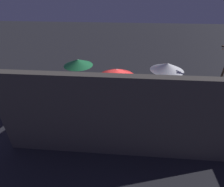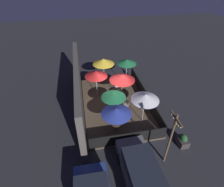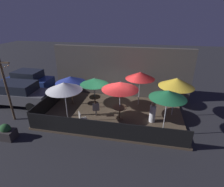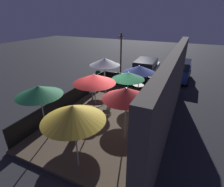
{
  "view_description": "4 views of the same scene",
  "coord_description": "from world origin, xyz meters",
  "px_view_note": "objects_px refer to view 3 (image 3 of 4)",
  "views": [
    {
      "loc": [
        0.06,
        8.15,
        6.28
      ],
      "look_at": [
        0.73,
        -0.07,
        1.23
      ],
      "focal_mm": 28.0,
      "sensor_mm": 36.0,
      "label": 1
    },
    {
      "loc": [
        -11.1,
        2.39,
        9.48
      ],
      "look_at": [
        -0.04,
        0.28,
        1.17
      ],
      "focal_mm": 28.0,
      "sensor_mm": 36.0,
      "label": 2
    },
    {
      "loc": [
        1.8,
        -9.49,
        5.75
      ],
      "look_at": [
        -0.12,
        0.14,
        1.35
      ],
      "focal_mm": 28.0,
      "sensor_mm": 36.0,
      "label": 3
    },
    {
      "loc": [
        7.29,
        3.42,
        5.0
      ],
      "look_at": [
        -0.37,
        -0.12,
        1.19
      ],
      "focal_mm": 28.0,
      "sensor_mm": 36.0,
      "label": 4
    }
  ],
  "objects_px": {
    "patron_0": "(153,113)",
    "planter_box": "(6,132)",
    "parked_car_0": "(18,93)",
    "patio_umbrella_0": "(94,81)",
    "dining_table_0": "(95,99)",
    "parked_car_1": "(29,80)",
    "patio_umbrella_2": "(70,79)",
    "light_post": "(6,87)",
    "patio_umbrella_6": "(177,82)",
    "patio_umbrella_4": "(64,86)",
    "dining_table_2": "(72,96)",
    "patio_chair_0": "(96,109)",
    "dining_table_1": "(120,109)",
    "patio_umbrella_1": "(120,86)",
    "patio_chair_1": "(82,119)",
    "patio_umbrella_5": "(140,75)",
    "patio_umbrella_3": "(168,94)"
  },
  "relations": [
    {
      "from": "patio_umbrella_2",
      "to": "patio_umbrella_4",
      "type": "bearing_deg",
      "value": -74.26
    },
    {
      "from": "patio_umbrella_0",
      "to": "planter_box",
      "type": "distance_m",
      "value": 5.46
    },
    {
      "from": "patio_umbrella_0",
      "to": "parked_car_0",
      "type": "distance_m",
      "value": 5.55
    },
    {
      "from": "patron_0",
      "to": "planter_box",
      "type": "distance_m",
      "value": 7.76
    },
    {
      "from": "patio_umbrella_4",
      "to": "parked_car_1",
      "type": "xyz_separation_m",
      "value": [
        -5.3,
        4.16,
        -1.46
      ]
    },
    {
      "from": "patio_chair_1",
      "to": "patio_umbrella_6",
      "type": "bearing_deg",
      "value": -9.65
    },
    {
      "from": "dining_table_1",
      "to": "light_post",
      "type": "xyz_separation_m",
      "value": [
        -6.23,
        -1.16,
        1.37
      ]
    },
    {
      "from": "patio_umbrella_2",
      "to": "planter_box",
      "type": "height_order",
      "value": "patio_umbrella_2"
    },
    {
      "from": "dining_table_0",
      "to": "parked_car_1",
      "type": "xyz_separation_m",
      "value": [
        -6.36,
        2.2,
        0.12
      ]
    },
    {
      "from": "patio_umbrella_3",
      "to": "patio_umbrella_6",
      "type": "relative_size",
      "value": 1.02
    },
    {
      "from": "patio_umbrella_3",
      "to": "patio_umbrella_4",
      "type": "distance_m",
      "value": 5.31
    },
    {
      "from": "patio_umbrella_5",
      "to": "dining_table_0",
      "type": "distance_m",
      "value": 3.32
    },
    {
      "from": "patio_umbrella_2",
      "to": "patio_chair_0",
      "type": "height_order",
      "value": "patio_umbrella_2"
    },
    {
      "from": "patio_umbrella_1",
      "to": "patio_umbrella_3",
      "type": "distance_m",
      "value": 2.63
    },
    {
      "from": "patio_umbrella_1",
      "to": "patio_chair_0",
      "type": "relative_size",
      "value": 2.56
    },
    {
      "from": "patio_umbrella_6",
      "to": "patio_umbrella_4",
      "type": "bearing_deg",
      "value": -161.88
    },
    {
      "from": "patio_umbrella_6",
      "to": "parked_car_1",
      "type": "bearing_deg",
      "value": 168.92
    },
    {
      "from": "patio_chair_0",
      "to": "patron_0",
      "type": "xyz_separation_m",
      "value": [
        3.33,
        0.06,
        0.08
      ]
    },
    {
      "from": "patio_chair_1",
      "to": "patio_umbrella_1",
      "type": "bearing_deg",
      "value": 0.0
    },
    {
      "from": "parked_car_0",
      "to": "patio_umbrella_1",
      "type": "bearing_deg",
      "value": -6.85
    },
    {
      "from": "patio_chair_1",
      "to": "patron_0",
      "type": "distance_m",
      "value": 3.96
    },
    {
      "from": "patio_chair_1",
      "to": "planter_box",
      "type": "height_order",
      "value": "patio_chair_1"
    },
    {
      "from": "patio_chair_0",
      "to": "patron_0",
      "type": "height_order",
      "value": "patron_0"
    },
    {
      "from": "dining_table_2",
      "to": "patron_0",
      "type": "height_order",
      "value": "patron_0"
    },
    {
      "from": "light_post",
      "to": "patio_umbrella_4",
      "type": "bearing_deg",
      "value": 4.35
    },
    {
      "from": "patio_umbrella_6",
      "to": "dining_table_1",
      "type": "distance_m",
      "value": 3.61
    },
    {
      "from": "patio_umbrella_0",
      "to": "light_post",
      "type": "height_order",
      "value": "light_post"
    },
    {
      "from": "patio_umbrella_0",
      "to": "dining_table_1",
      "type": "distance_m",
      "value": 2.44
    },
    {
      "from": "planter_box",
      "to": "patio_umbrella_1",
      "type": "bearing_deg",
      "value": 27.73
    },
    {
      "from": "patio_chair_0",
      "to": "light_post",
      "type": "distance_m",
      "value": 5.14
    },
    {
      "from": "patio_umbrella_5",
      "to": "dining_table_1",
      "type": "relative_size",
      "value": 2.77
    },
    {
      "from": "patron_0",
      "to": "parked_car_1",
      "type": "bearing_deg",
      "value": 88.69
    },
    {
      "from": "planter_box",
      "to": "parked_car_1",
      "type": "relative_size",
      "value": 0.22
    },
    {
      "from": "parked_car_0",
      "to": "patio_umbrella_0",
      "type": "bearing_deg",
      "value": 2.59
    },
    {
      "from": "patio_umbrella_6",
      "to": "patio_umbrella_1",
      "type": "bearing_deg",
      "value": -161.25
    },
    {
      "from": "patio_umbrella_0",
      "to": "light_post",
      "type": "xyz_separation_m",
      "value": [
        -4.41,
        -2.22,
        0.13
      ]
    },
    {
      "from": "dining_table_2",
      "to": "parked_car_1",
      "type": "height_order",
      "value": "parked_car_1"
    },
    {
      "from": "patio_umbrella_2",
      "to": "dining_table_2",
      "type": "xyz_separation_m",
      "value": [
        -0.0,
        0.0,
        -1.23
      ]
    },
    {
      "from": "planter_box",
      "to": "parked_car_1",
      "type": "height_order",
      "value": "parked_car_1"
    },
    {
      "from": "patio_umbrella_0",
      "to": "dining_table_1",
      "type": "bearing_deg",
      "value": -30.29
    },
    {
      "from": "dining_table_1",
      "to": "patio_chair_1",
      "type": "height_order",
      "value": "patio_chair_1"
    },
    {
      "from": "patio_umbrella_0",
      "to": "patio_chair_0",
      "type": "xyz_separation_m",
      "value": [
        0.37,
        -1.08,
        -1.36
      ]
    },
    {
      "from": "light_post",
      "to": "parked_car_1",
      "type": "xyz_separation_m",
      "value": [
        -1.95,
        4.42,
        -1.26
      ]
    },
    {
      "from": "dining_table_0",
      "to": "patio_umbrella_5",
      "type": "bearing_deg",
      "value": 18.34
    },
    {
      "from": "patio_umbrella_0",
      "to": "patron_0",
      "type": "xyz_separation_m",
      "value": [
        3.7,
        -1.01,
        -1.28
      ]
    },
    {
      "from": "dining_table_0",
      "to": "patio_chair_1",
      "type": "height_order",
      "value": "patio_chair_1"
    },
    {
      "from": "patio_umbrella_1",
      "to": "dining_table_0",
      "type": "xyz_separation_m",
      "value": [
        -1.82,
        1.06,
        -1.5
      ]
    },
    {
      "from": "patio_umbrella_2",
      "to": "dining_table_0",
      "type": "relative_size",
      "value": 2.59
    },
    {
      "from": "patio_umbrella_0",
      "to": "patio_umbrella_2",
      "type": "relative_size",
      "value": 1.02
    },
    {
      "from": "parked_car_1",
      "to": "dining_table_2",
      "type": "bearing_deg",
      "value": -22.64
    }
  ]
}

